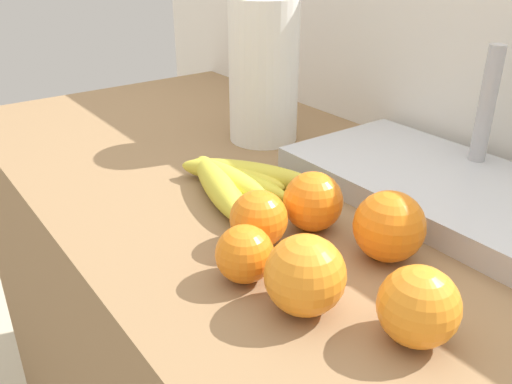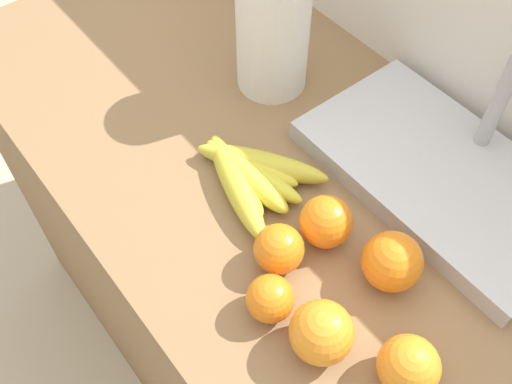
# 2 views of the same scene
# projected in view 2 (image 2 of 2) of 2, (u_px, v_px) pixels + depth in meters

# --- Properties ---
(ground_plane) EXTENTS (6.00, 6.00, 0.00)m
(ground_plane) POSITION_uv_depth(u_px,v_px,m) (283.00, 379.00, 1.60)
(ground_plane) COLOR beige
(counter) EXTENTS (1.45, 0.63, 0.88)m
(counter) POSITION_uv_depth(u_px,v_px,m) (291.00, 310.00, 1.25)
(counter) COLOR olive
(counter) RESTS_ON ground
(wall_back) EXTENTS (1.85, 0.06, 1.30)m
(wall_back) POSITION_uv_depth(u_px,v_px,m) (422.00, 171.00, 1.20)
(wall_back) COLOR silver
(wall_back) RESTS_ON ground
(banana_bunch) EXTENTS (0.22, 0.18, 0.04)m
(banana_bunch) POSITION_uv_depth(u_px,v_px,m) (247.00, 174.00, 0.89)
(banana_bunch) COLOR gold
(banana_bunch) RESTS_ON counter
(orange_right) EXTENTS (0.08, 0.08, 0.08)m
(orange_right) POSITION_uv_depth(u_px,v_px,m) (392.00, 261.00, 0.77)
(orange_right) COLOR orange
(orange_right) RESTS_ON counter
(orange_front) EXTENTS (0.08, 0.08, 0.08)m
(orange_front) POSITION_uv_depth(u_px,v_px,m) (326.00, 222.00, 0.81)
(orange_front) COLOR orange
(orange_front) RESTS_ON counter
(orange_center) EXTENTS (0.08, 0.08, 0.08)m
(orange_center) POSITION_uv_depth(u_px,v_px,m) (322.00, 332.00, 0.71)
(orange_center) COLOR orange
(orange_center) RESTS_ON counter
(orange_back_left) EXTENTS (0.07, 0.07, 0.07)m
(orange_back_left) POSITION_uv_depth(u_px,v_px,m) (279.00, 249.00, 0.79)
(orange_back_left) COLOR orange
(orange_back_left) RESTS_ON counter
(orange_far_right) EXTENTS (0.08, 0.08, 0.08)m
(orange_far_right) POSITION_uv_depth(u_px,v_px,m) (409.00, 366.00, 0.69)
(orange_far_right) COLOR orange
(orange_far_right) RESTS_ON counter
(orange_back_right) EXTENTS (0.06, 0.06, 0.06)m
(orange_back_right) POSITION_uv_depth(u_px,v_px,m) (270.00, 299.00, 0.75)
(orange_back_right) COLOR orange
(orange_back_right) RESTS_ON counter
(paper_towel_roll) EXTENTS (0.12, 0.12, 0.28)m
(paper_towel_roll) POSITION_uv_depth(u_px,v_px,m) (273.00, 24.00, 0.94)
(paper_towel_roll) COLOR white
(paper_towel_roll) RESTS_ON counter
(sink_basin) EXTENTS (0.43, 0.25, 0.21)m
(sink_basin) POSITION_uv_depth(u_px,v_px,m) (443.00, 172.00, 0.89)
(sink_basin) COLOR #B7BABF
(sink_basin) RESTS_ON counter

